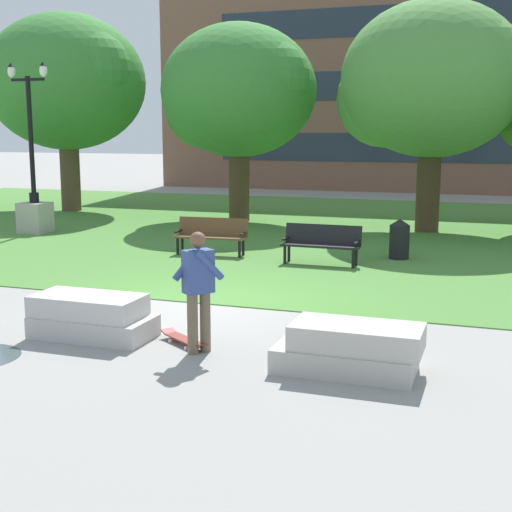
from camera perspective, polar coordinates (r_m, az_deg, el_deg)
ground_plane at (r=12.84m, az=-4.54°, el=-3.84°), size 140.00×140.00×0.00m
grass_lawn at (r=22.20m, az=5.86°, el=2.09°), size 40.00×20.00×0.02m
concrete_block_center at (r=11.02m, az=-13.05°, el=-4.77°), size 1.81×0.90×0.64m
concrete_block_left at (r=9.29m, az=7.55°, el=-7.40°), size 1.88×0.90×0.64m
person_skateboarder at (r=9.87m, az=-4.63°, el=-2.32°), size 0.67×0.46×1.71m
skateboard at (r=10.45m, az=-5.76°, el=-6.64°), size 0.96×0.73×0.14m
park_bench_near_left at (r=17.68m, az=-3.58°, el=1.80°), size 1.83×0.65×0.90m
park_bench_near_right at (r=16.45m, az=5.27°, el=1.15°), size 1.80×0.55×0.90m
lamp_post_right at (r=22.37m, az=-17.32°, el=4.38°), size 1.32×0.80×4.99m
tree_near_right at (r=24.14m, az=-1.52°, el=12.92°), size 5.39×5.13×6.51m
tree_far_left at (r=22.25m, az=13.78°, el=13.38°), size 5.67×5.40×6.82m
tree_near_left at (r=28.20m, az=-15.05°, el=13.14°), size 6.18×5.89×7.30m
trash_bin at (r=17.40m, az=11.40°, el=1.37°), size 0.49×0.49×0.96m
building_facade_distant at (r=36.27m, az=14.08°, el=15.86°), size 28.40×1.03×13.83m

